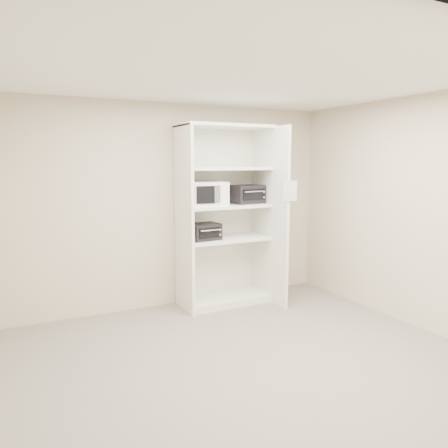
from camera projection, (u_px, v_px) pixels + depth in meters
name	position (u px, v px, depth m)	size (l,w,h in m)	color
floor	(247.00, 361.00, 4.28)	(4.50, 4.00, 0.01)	slate
ceiling	(249.00, 76.00, 3.90)	(4.50, 4.00, 0.01)	white
wall_back	(174.00, 206.00, 5.86)	(4.50, 0.02, 2.70)	beige
wall_front	(435.00, 274.00, 2.33)	(4.50, 0.02, 2.70)	beige
wall_right	(415.00, 213.00, 5.10)	(0.02, 4.00, 2.70)	beige
shelving_unit	(228.00, 222.00, 5.93)	(1.24, 0.92, 2.42)	white
microwave	(205.00, 194.00, 5.70)	(0.52, 0.39, 0.31)	white
toaster_oven_upper	(246.00, 194.00, 6.00)	(0.44, 0.33, 0.25)	black
toaster_oven_lower	(204.00, 232.00, 5.74)	(0.39, 0.29, 0.22)	black
paper_sign	(290.00, 191.00, 5.56)	(0.20, 0.01, 0.25)	white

